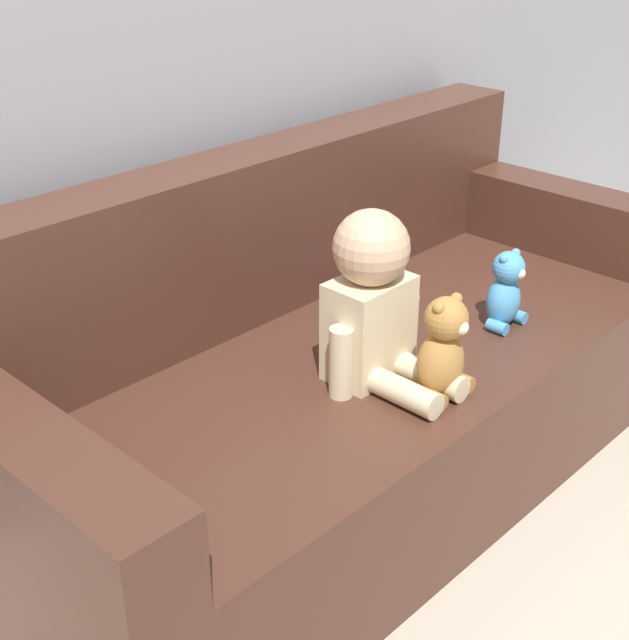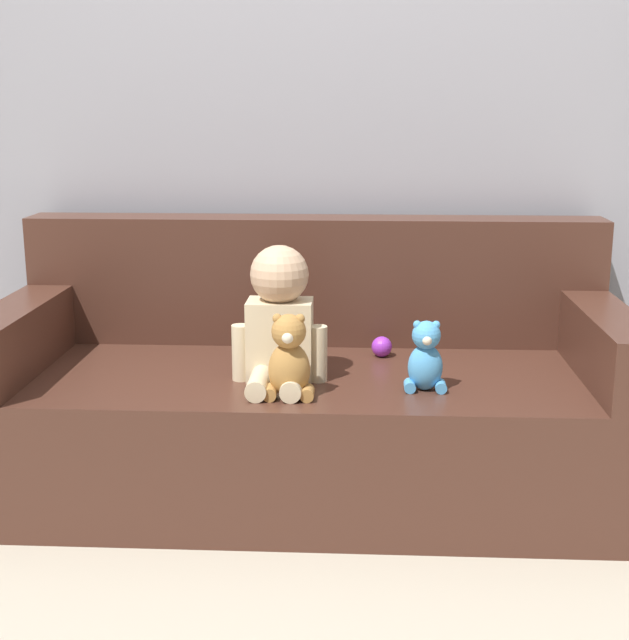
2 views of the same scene
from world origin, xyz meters
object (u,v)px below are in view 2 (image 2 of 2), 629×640
at_px(toy_ball, 382,347).
at_px(plush_toy_side, 426,358).
at_px(person_baby, 279,320).
at_px(teddy_bear_brown, 289,359).
at_px(couch, 310,397).

bearing_deg(toy_ball, plush_toy_side, -71.24).
bearing_deg(plush_toy_side, person_baby, 169.96).
bearing_deg(teddy_bear_brown, couch, 83.63).
bearing_deg(toy_ball, person_baby, -139.09).
relative_size(person_baby, toy_ball, 6.04).
distance_m(couch, person_baby, 0.37).
xyz_separation_m(couch, toy_ball, (0.24, 0.09, 0.15)).
height_order(person_baby, plush_toy_side, person_baby).
distance_m(teddy_bear_brown, toy_ball, 0.53).
bearing_deg(toy_ball, teddy_bear_brown, -121.84).
height_order(couch, plush_toy_side, couch).
height_order(person_baby, toy_ball, person_baby).
xyz_separation_m(couch, person_baby, (-0.08, -0.19, 0.31)).
relative_size(teddy_bear_brown, toy_ball, 3.63).
bearing_deg(toy_ball, couch, -159.38).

